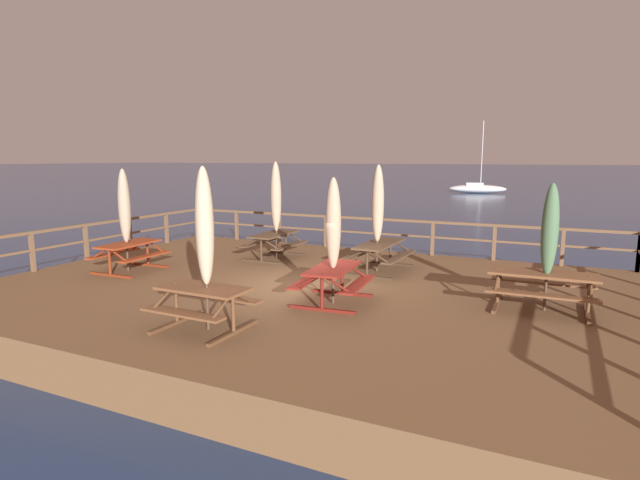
{
  "coord_description": "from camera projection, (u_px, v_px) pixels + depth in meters",
  "views": [
    {
      "loc": [
        5.31,
        -10.43,
        3.82
      ],
      "look_at": [
        0.0,
        0.79,
        1.79
      ],
      "focal_mm": 28.41,
      "sensor_mm": 36.0,
      "label": 1
    }
  ],
  "objects": [
    {
      "name": "railing_waterside_far",
      "position": [
        377.0,
        228.0,
        16.51
      ],
      "size": [
        14.77,
        0.1,
        1.09
      ],
      "color": "brown",
      "rests_on": "wooden_deck"
    },
    {
      "name": "picnic_table_mid_right",
      "position": [
        274.0,
        240.0,
        15.32
      ],
      "size": [
        1.4,
        1.83,
        0.78
      ],
      "color": "brown",
      "rests_on": "wooden_deck"
    },
    {
      "name": "patio_umbrella_short_back",
      "position": [
        205.0,
        227.0,
        8.73
      ],
      "size": [
        0.32,
        0.32,
        2.89
      ],
      "color": "#4C3828",
      "rests_on": "wooden_deck"
    },
    {
      "name": "picnic_table_mid_centre",
      "position": [
        203.0,
        299.0,
        8.96
      ],
      "size": [
        1.66,
        1.43,
        0.78
      ],
      "color": "brown",
      "rests_on": "wooden_deck"
    },
    {
      "name": "picnic_table_mid_left",
      "position": [
        542.0,
        283.0,
        10.09
      ],
      "size": [
        2.05,
        1.42,
        0.78
      ],
      "color": "brown",
      "rests_on": "wooden_deck"
    },
    {
      "name": "wooden_deck",
      "position": [
        306.0,
        302.0,
        12.1
      ],
      "size": [
        14.97,
        10.59,
        0.79
      ],
      "primitive_type": "cube",
      "color": "brown",
      "rests_on": "ground"
    },
    {
      "name": "railing_side_left",
      "position": [
        86.0,
        236.0,
        15.01
      ],
      "size": [
        0.1,
        10.39,
        1.09
      ],
      "color": "brown",
      "rests_on": "wooden_deck"
    },
    {
      "name": "patio_umbrella_short_front",
      "position": [
        378.0,
        204.0,
        13.37
      ],
      "size": [
        0.32,
        0.32,
        2.85
      ],
      "color": "#4C3828",
      "rests_on": "wooden_deck"
    },
    {
      "name": "sailboat_distant",
      "position": [
        477.0,
        188.0,
        55.15
      ],
      "size": [
        6.21,
        2.81,
        7.72
      ],
      "color": "white",
      "rests_on": "ground"
    },
    {
      "name": "ground_plane",
      "position": [
        306.0,
        318.0,
        12.16
      ],
      "size": [
        600.0,
        600.0,
        0.0
      ],
      "primitive_type": "plane",
      "color": "navy"
    },
    {
      "name": "picnic_table_back_left",
      "position": [
        129.0,
        251.0,
        13.6
      ],
      "size": [
        1.46,
        1.79,
        0.78
      ],
      "color": "#993819",
      "rests_on": "wooden_deck"
    },
    {
      "name": "picnic_table_front_right",
      "position": [
        379.0,
        250.0,
        13.6
      ],
      "size": [
        1.46,
        2.19,
        0.78
      ],
      "color": "brown",
      "rests_on": "wooden_deck"
    },
    {
      "name": "patio_umbrella_tall_mid_left",
      "position": [
        276.0,
        197.0,
        15.14
      ],
      "size": [
        0.32,
        0.32,
        2.92
      ],
      "color": "#4C3828",
      "rests_on": "wooden_deck"
    },
    {
      "name": "picnic_table_front_left",
      "position": [
        333.0,
        277.0,
        10.63
      ],
      "size": [
        1.55,
        1.81,
        0.78
      ],
      "color": "maroon",
      "rests_on": "wooden_deck"
    },
    {
      "name": "patio_umbrella_tall_back_left",
      "position": [
        333.0,
        224.0,
        10.37
      ],
      "size": [
        0.32,
        0.32,
        2.64
      ],
      "color": "#4C3828",
      "rests_on": "wooden_deck"
    },
    {
      "name": "patio_umbrella_short_mid",
      "position": [
        124.0,
        206.0,
        13.42
      ],
      "size": [
        0.32,
        0.32,
        2.75
      ],
      "color": "#4C3828",
      "rests_on": "wooden_deck"
    },
    {
      "name": "patio_umbrella_tall_mid_right",
      "position": [
        550.0,
        230.0,
        9.87
      ],
      "size": [
        0.32,
        0.32,
        2.55
      ],
      "color": "#4C3828",
      "rests_on": "wooden_deck"
    }
  ]
}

